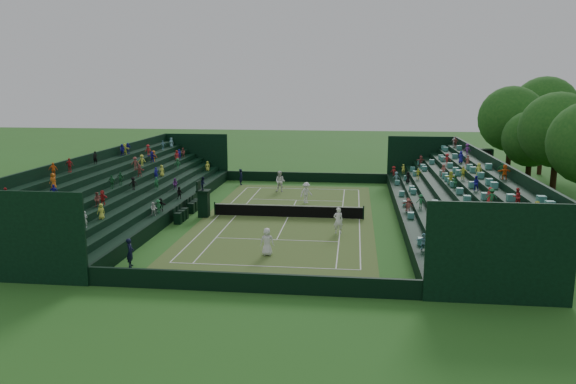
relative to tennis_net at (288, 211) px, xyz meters
name	(u,v)px	position (x,y,z in m)	size (l,w,h in m)	color
ground	(288,217)	(0.00, 0.00, -0.53)	(160.00, 160.00, 0.00)	#2C641F
court_surface	(288,217)	(0.00, 0.00, -0.52)	(12.97, 26.77, 0.01)	#2D6E24
perimeter_wall_north	(306,177)	(0.00, 15.88, -0.03)	(17.17, 0.20, 1.00)	black
perimeter_wall_south	(250,283)	(0.00, -15.88, -0.03)	(17.17, 0.20, 1.00)	black
perimeter_wall_east	(400,214)	(8.48, 0.00, -0.03)	(0.20, 31.77, 1.00)	black
perimeter_wall_west	(181,208)	(-8.48, 0.00, -0.03)	(0.20, 31.77, 1.00)	black
north_grandstand	(457,202)	(12.66, 0.00, 1.02)	(6.60, 32.00, 4.90)	black
south_grandstand	(130,194)	(-12.66, 0.00, 1.02)	(6.60, 32.00, 4.90)	black
tennis_net	(288,211)	(0.00, 0.00, 0.00)	(11.67, 0.10, 1.06)	black
scoreboard_tower	(482,154)	(17.75, 16.00, 2.62)	(2.00, 1.00, 3.70)	black
tree_row	(552,126)	(22.80, 11.67, 5.88)	(12.16, 36.12, 10.95)	black
umpire_chair	(204,200)	(-6.51, -0.58, 0.82)	(1.00, 1.00, 3.15)	black
courtside_chairs	(188,210)	(-7.84, -0.48, -0.07)	(0.55, 5.52, 1.20)	black
player_near_west	(267,242)	(-0.10, -9.78, 0.32)	(0.83, 0.54, 1.69)	white
player_near_east	(338,221)	(3.99, -4.28, 0.40)	(0.67, 0.44, 1.85)	white
player_far_west	(280,181)	(-1.95, 10.11, 0.48)	(0.98, 0.76, 2.02)	white
player_far_east	(306,193)	(0.94, 5.41, 0.38)	(1.17, 0.68, 1.82)	white
line_judge_north	(241,177)	(-6.39, 13.30, 0.30)	(0.60, 0.40, 1.65)	black
line_judge_south	(130,252)	(-7.47, -12.76, 0.30)	(0.60, 0.39, 1.65)	black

